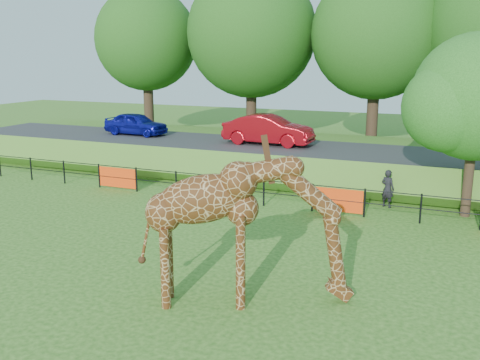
{
  "coord_description": "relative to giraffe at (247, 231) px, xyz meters",
  "views": [
    {
      "loc": [
        7.03,
        -11.51,
        5.96
      ],
      "look_at": [
        0.63,
        3.99,
        2.0
      ],
      "focal_mm": 40.0,
      "sensor_mm": 36.0,
      "label": 1
    }
  ],
  "objects": [
    {
      "name": "ground",
      "position": [
        -2.56,
        0.23,
        -1.84
      ],
      "size": [
        90.0,
        90.0,
        0.0
      ],
      "primitive_type": "plane",
      "color": "#275816",
      "rests_on": "ground"
    },
    {
      "name": "embankment",
      "position": [
        -2.56,
        15.73,
        -1.19
      ],
      "size": [
        40.0,
        9.0,
        1.3
      ],
      "primitive_type": "cube",
      "color": "#275816",
      "rests_on": "ground"
    },
    {
      "name": "perimeter_fence",
      "position": [
        -2.56,
        8.23,
        -1.29
      ],
      "size": [
        28.07,
        0.1,
        1.1
      ],
      "primitive_type": null,
      "color": "black",
      "rests_on": "ground"
    },
    {
      "name": "giraffe",
      "position": [
        0.0,
        0.0,
        0.0
      ],
      "size": [
        5.14,
        2.84,
        3.69
      ],
      "primitive_type": null,
      "rotation": [
        0.0,
        0.0,
        0.39
      ],
      "color": "#522A10",
      "rests_on": "ground"
    },
    {
      "name": "bg_tree_line",
      "position": [
        -0.67,
        22.23,
        5.35
      ],
      "size": [
        37.3,
        8.8,
        11.82
      ],
      "color": "#322016",
      "rests_on": "ground"
    },
    {
      "name": "visitor",
      "position": [
        2.05,
        9.94,
        -1.08
      ],
      "size": [
        0.66,
        0.56,
        1.53
      ],
      "primitive_type": "imported",
      "rotation": [
        0.0,
        0.0,
        2.71
      ],
      "color": "black",
      "rests_on": "ground"
    },
    {
      "name": "road",
      "position": [
        -2.56,
        14.23,
        -0.48
      ],
      "size": [
        40.0,
        5.0,
        0.12
      ],
      "primitive_type": "cube",
      "color": "#2E2E31",
      "rests_on": "embankment"
    },
    {
      "name": "car_red",
      "position": [
        -4.58,
        14.44,
        0.34
      ],
      "size": [
        4.67,
        1.76,
        1.52
      ],
      "primitive_type": "imported",
      "rotation": [
        0.0,
        0.0,
        1.54
      ],
      "color": "#A50B15",
      "rests_on": "road"
    },
    {
      "name": "tree_east",
      "position": [
        5.04,
        9.86,
        2.44
      ],
      "size": [
        5.4,
        4.71,
        6.76
      ],
      "color": "#322016",
      "rests_on": "ground"
    },
    {
      "name": "car_blue",
      "position": [
        -12.76,
        14.73,
        0.22
      ],
      "size": [
        3.84,
        1.73,
        1.28
      ],
      "primitive_type": "imported",
      "rotation": [
        0.0,
        0.0,
        1.51
      ],
      "color": "#1518AC",
      "rests_on": "road"
    }
  ]
}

